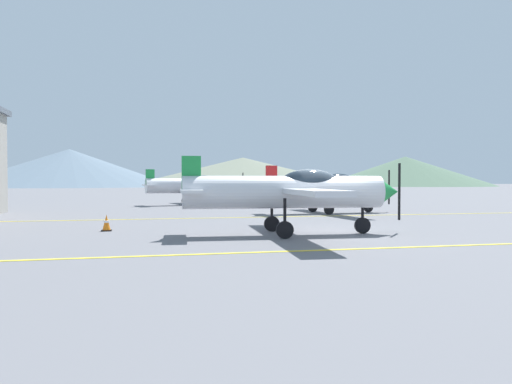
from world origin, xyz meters
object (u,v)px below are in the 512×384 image
airplane_far (195,185)px  traffic_cone_front (106,223)px  airplane_near (292,191)px  airplane_mid (329,187)px

airplane_far → traffic_cone_front: 18.90m
airplane_near → airplane_mid: size_ratio=1.00×
airplane_near → airplane_far: size_ratio=1.00×
airplane_mid → traffic_cone_front: size_ratio=14.85×
airplane_near → airplane_mid: same height
airplane_near → traffic_cone_front: 6.83m
airplane_far → airplane_near: bearing=-87.0°
airplane_far → traffic_cone_front: bearing=-105.6°
airplane_near → airplane_far: (-1.09, 20.82, 0.00)m
airplane_near → airplane_mid: (5.18, 9.91, 0.00)m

